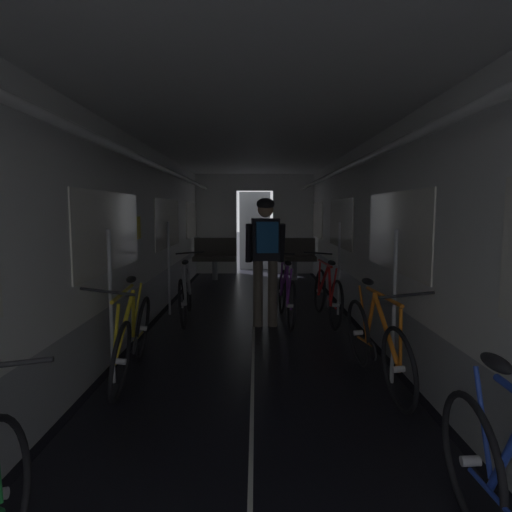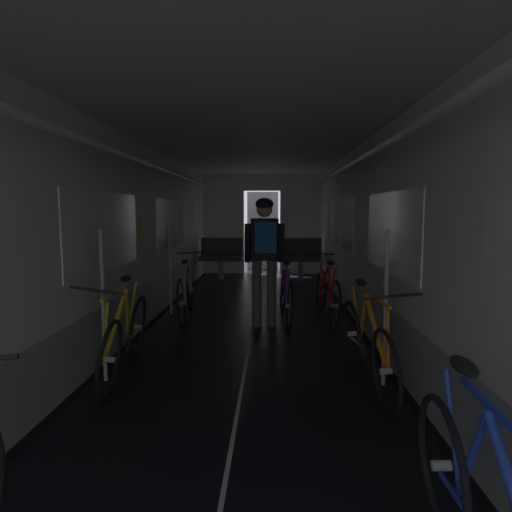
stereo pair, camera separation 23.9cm
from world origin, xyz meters
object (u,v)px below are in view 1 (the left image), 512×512
(bicycle_silver, at_px, (188,293))
(bicycle_purple_in_aisle, at_px, (288,295))
(bench_seat_far_left, at_px, (217,255))
(bicycle_yellow, at_px, (134,337))
(person_cyclist_aisle, at_px, (268,248))
(bench_seat_far_right, at_px, (296,255))
(bicycle_red, at_px, (329,294))
(bicycle_orange, at_px, (378,343))

(bicycle_silver, relative_size, bicycle_purple_in_aisle, 1.00)
(bench_seat_far_left, height_order, bicycle_yellow, bicycle_yellow)
(bench_seat_far_left, xyz_separation_m, person_cyclist_aisle, (1.06, -4.04, 0.50))
(bench_seat_far_left, height_order, bicycle_silver, bench_seat_far_left)
(bench_seat_far_right, xyz_separation_m, bicycle_red, (0.14, -3.73, -0.18))
(bench_seat_far_left, relative_size, bicycle_purple_in_aisle, 0.58)
(bench_seat_far_left, height_order, bench_seat_far_right, same)
(bench_seat_far_right, relative_size, bicycle_yellow, 0.58)
(bench_seat_far_left, height_order, bicycle_red, bench_seat_far_left)
(bicycle_orange, xyz_separation_m, person_cyclist_aisle, (-0.95, 1.97, 0.69))
(person_cyclist_aisle, xyz_separation_m, bicycle_purple_in_aisle, (0.30, 0.26, -0.69))
(bicycle_yellow, height_order, person_cyclist_aisle, person_cyclist_aisle)
(bicycle_orange, distance_m, person_cyclist_aisle, 2.29)
(bench_seat_far_left, relative_size, bench_seat_far_right, 1.00)
(bicycle_red, height_order, bicycle_silver, same)
(bicycle_red, distance_m, bicycle_purple_in_aisle, 0.59)
(bicycle_orange, bearing_deg, bench_seat_far_left, 108.50)
(bicycle_yellow, distance_m, person_cyclist_aisle, 2.31)
(bicycle_red, relative_size, bicycle_silver, 1.00)
(bench_seat_far_right, bearing_deg, bench_seat_far_left, 180.00)
(bench_seat_far_right, distance_m, bicycle_yellow, 6.18)
(bicycle_purple_in_aisle, bearing_deg, bench_seat_far_left, 109.80)
(bicycle_orange, bearing_deg, bicycle_red, 91.67)
(bicycle_red, relative_size, bicycle_yellow, 1.00)
(bicycle_silver, xyz_separation_m, person_cyclist_aisle, (1.14, -0.37, 0.69))
(bench_seat_far_right, bearing_deg, bicycle_purple_in_aisle, -96.65)
(bench_seat_far_left, bearing_deg, bench_seat_far_right, 0.00)
(bench_seat_far_right, relative_size, bicycle_purple_in_aisle, 0.58)
(bench_seat_far_right, bearing_deg, bicycle_red, -87.78)
(bench_seat_far_left, relative_size, bicycle_orange, 0.58)
(bicycle_red, relative_size, bicycle_orange, 1.00)
(bicycle_red, bearing_deg, bench_seat_far_right, 92.22)
(person_cyclist_aisle, bearing_deg, bicycle_orange, -64.28)
(bicycle_orange, relative_size, bicycle_purple_in_aisle, 1.00)
(bicycle_silver, bearing_deg, bench_seat_far_left, 88.81)
(bench_seat_far_left, relative_size, bicycle_yellow, 0.58)
(bench_seat_far_right, xyz_separation_m, bicycle_orange, (0.21, -6.01, -0.18))
(bench_seat_far_right, bearing_deg, bicycle_yellow, -109.19)
(bench_seat_far_left, relative_size, person_cyclist_aisle, 0.57)
(bicycle_red, bearing_deg, bicycle_silver, 178.23)
(bench_seat_far_left, distance_m, bicycle_purple_in_aisle, 4.02)
(person_cyclist_aisle, distance_m, bicycle_purple_in_aisle, 0.79)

